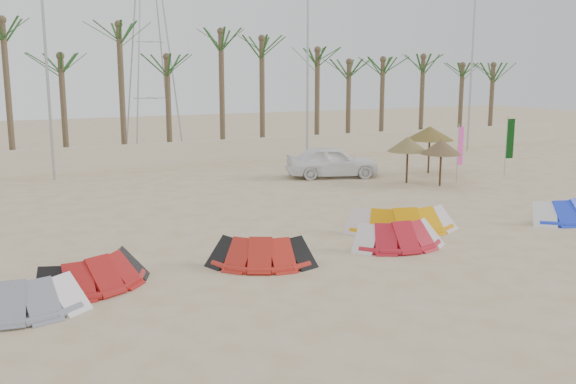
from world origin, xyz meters
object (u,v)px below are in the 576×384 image
kite_red_right (394,233)px  kite_orange (396,217)px  parasol_mid (441,147)px  car (332,162)px  kite_grey (10,294)px  parasol_right (430,133)px  parasol_left (408,144)px  kite_red_left (93,270)px  kite_blue (563,208)px  kite_red_mid (257,250)px

kite_red_right → kite_orange: same height
kite_red_right → parasol_mid: bearing=43.9°
kite_red_right → kite_orange: bearing=52.8°
car → kite_grey: bearing=147.1°
kite_red_right → parasol_right: bearing=48.0°
car → parasol_left: bearing=-124.6°
kite_red_left → kite_red_right: same height
kite_red_left → parasol_mid: parasol_mid is taller
parasol_right → car: size_ratio=0.54×
kite_blue → car: bearing=104.7°
kite_grey → parasol_mid: (18.75, 8.36, 1.41)m
kite_red_left → parasol_left: size_ratio=1.57×
kite_grey → parasol_right: (20.58, 11.56, 1.67)m
kite_red_left → car: car is taller
kite_red_mid → parasol_left: (11.45, 8.74, 1.44)m
kite_red_left → car: 17.86m
parasol_right → kite_orange: bearing=-132.9°
kite_orange → parasol_right: size_ratio=1.61×
kite_grey → car: size_ratio=0.71×
kite_red_left → kite_red_mid: bearing=-1.3°
kite_red_left → parasol_left: parasol_left is taller
kite_red_right → car: car is taller
kite_red_left → parasol_mid: size_ratio=1.59×
kite_red_right → kite_orange: 2.18m
kite_red_right → parasol_right: size_ratio=1.23×
kite_orange → parasol_left: 9.22m
kite_orange → kite_blue: bearing=-12.4°
kite_orange → kite_red_right: bearing=-127.2°
kite_red_left → kite_orange: 10.32m
car → kite_blue: bearing=-147.6°
kite_red_right → kite_orange: size_ratio=0.77×
parasol_mid → kite_blue: bearing=-92.0°
kite_red_mid → parasol_right: parasol_right is taller
kite_grey → kite_red_right: same height
kite_grey → kite_blue: 18.53m
kite_red_right → kite_blue: same height
parasol_left → car: (-2.35, 3.04, -1.07)m
parasol_mid → kite_red_left: bearing=-156.4°
car → kite_red_mid: bearing=160.0°
kite_grey → kite_orange: 12.43m
kite_red_left → parasol_left: bearing=28.6°
kite_grey → parasol_left: bearing=28.5°
kite_red_left → kite_red_right: size_ratio=1.13×
kite_blue → parasol_left: size_ratio=1.59×
kite_red_mid → parasol_mid: bearing=31.0°
parasol_mid → kite_grey: bearing=-156.0°
car → parasol_right: bearing=-84.8°
kite_red_mid → kite_grey: bearing=-171.7°
kite_grey → kite_red_left: size_ratio=0.95×
kite_orange → car: 10.71m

